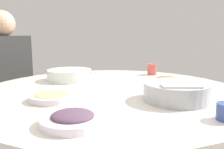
# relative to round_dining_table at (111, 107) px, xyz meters

# --- Properties ---
(round_dining_table) EXTENTS (1.34, 1.34, 0.75)m
(round_dining_table) POSITION_rel_round_dining_table_xyz_m (0.00, 0.00, 0.00)
(round_dining_table) COLOR #99999E
(round_dining_table) RESTS_ON ground
(rice_bowl) EXTENTS (0.27, 0.27, 0.08)m
(rice_bowl) POSITION_rel_round_dining_table_xyz_m (-0.34, 0.05, 0.13)
(rice_bowl) COLOR #B2B5BA
(rice_bowl) RESTS_ON round_dining_table
(soup_bowl) EXTENTS (0.28, 0.26, 0.07)m
(soup_bowl) POSITION_rel_round_dining_table_xyz_m (0.34, -0.09, 0.12)
(soup_bowl) COLOR white
(soup_bowl) RESTS_ON round_dining_table
(dish_stirfry) EXTENTS (0.19, 0.19, 0.04)m
(dish_stirfry) POSITION_rel_round_dining_table_xyz_m (-0.20, -0.29, 0.11)
(dish_stirfry) COLOR silver
(dish_stirfry) RESTS_ON round_dining_table
(dish_noodles) EXTENTS (0.19, 0.19, 0.04)m
(dish_noodles) POSITION_rel_round_dining_table_xyz_m (0.11, 0.30, 0.11)
(dish_noodles) COLOR silver
(dish_noodles) RESTS_ON round_dining_table
(dish_eggplant) EXTENTS (0.20, 0.20, 0.04)m
(dish_eggplant) POSITION_rel_round_dining_table_xyz_m (-0.13, 0.47, 0.11)
(dish_eggplant) COLOR white
(dish_eggplant) RESTS_ON round_dining_table
(tea_cup_near) EXTENTS (0.06, 0.06, 0.07)m
(tea_cup_near) POSITION_rel_round_dining_table_xyz_m (-0.02, -0.54, 0.13)
(tea_cup_near) COLOR #C25046
(tea_cup_near) RESTS_ON round_dining_table
(stool_for_diner_left) EXTENTS (0.37, 0.37, 0.44)m
(stool_for_diner_left) POSITION_rel_round_dining_table_xyz_m (0.96, -0.10, -0.44)
(stool_for_diner_left) COLOR brown
(stool_for_diner_left) RESTS_ON ground
(diner_left) EXTENTS (0.37, 0.36, 0.76)m
(diner_left) POSITION_rel_round_dining_table_xyz_m (0.96, -0.10, 0.10)
(diner_left) COLOR #2D333D
(diner_left) RESTS_ON stool_for_diner_left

